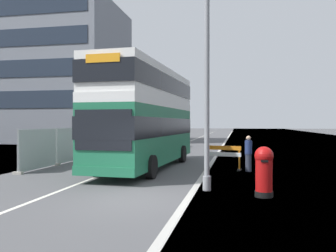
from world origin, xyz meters
The scene contains 13 objects.
ground centered at (0.51, 0.11, -0.05)m, with size 140.00×280.00×0.10m.
double_decker_bus centered at (-1.55, 7.32, 2.71)m, with size 3.15×11.00×5.09m.
lamppost_foreground centered at (2.01, 1.86, 4.14)m, with size 0.29×0.70×8.76m.
red_pillar_postbox centered at (3.87, 1.15, 0.87)m, with size 0.59×0.59×1.59m.
roadworks_barrier centered at (2.34, 7.37, 0.77)m, with size 1.82×0.82×1.19m.
construction_site_fence centered at (-6.74, 14.15, 0.99)m, with size 0.44×20.60×2.07m.
car_oncoming_near centered at (-3.83, 22.79, 0.95)m, with size 2.09×4.12×2.00m.
car_receding_mid centered at (-4.79, 28.99, 1.08)m, with size 1.96×3.91×2.32m.
bare_tree_far_verge_near centered at (-12.30, 37.24, 2.33)m, with size 2.75×2.71×4.74m.
bare_tree_far_verge_mid centered at (-16.19, 43.71, 2.63)m, with size 2.41×2.42×5.31m.
bare_tree_far_verge_far centered at (-11.75, 41.26, 2.43)m, with size 2.40×2.87×4.76m.
pedestrian_at_kerb centered at (3.56, 6.96, 0.87)m, with size 0.34×0.34×1.72m.
backdrop_office_block centered at (-23.90, 30.25, 8.40)m, with size 24.81×13.08×16.79m.
Camera 1 is at (3.05, -10.25, 2.34)m, focal length 37.43 mm.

